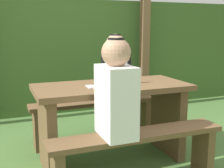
{
  "coord_description": "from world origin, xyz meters",
  "views": [
    {
      "loc": [
        -0.97,
        -2.46,
        1.25
      ],
      "look_at": [
        0.0,
        0.0,
        0.75
      ],
      "focal_mm": 47.44,
      "sensor_mm": 36.0,
      "label": 1
    }
  ],
  "objects_px": {
    "bench_near": "(138,149)",
    "drinking_glass": "(107,78)",
    "picnic_table": "(112,110)",
    "bottle_left": "(126,73)",
    "bench_far": "(94,112)",
    "cell_phone": "(91,87)",
    "person_black_coat": "(116,69)",
    "person_white_shirt": "(116,92)"
  },
  "relations": [
    {
      "from": "drinking_glass",
      "to": "cell_phone",
      "type": "relative_size",
      "value": 0.69
    },
    {
      "from": "bench_far",
      "to": "bottle_left",
      "type": "distance_m",
      "value": 0.77
    },
    {
      "from": "person_white_shirt",
      "to": "person_black_coat",
      "type": "xyz_separation_m",
      "value": [
        0.43,
        1.07,
        0.0
      ]
    },
    {
      "from": "person_white_shirt",
      "to": "picnic_table",
      "type": "bearing_deg",
      "value": 71.32
    },
    {
      "from": "person_white_shirt",
      "to": "person_black_coat",
      "type": "bearing_deg",
      "value": 67.92
    },
    {
      "from": "picnic_table",
      "to": "bench_near",
      "type": "relative_size",
      "value": 1.0
    },
    {
      "from": "picnic_table",
      "to": "bottle_left",
      "type": "relative_size",
      "value": 6.0
    },
    {
      "from": "cell_phone",
      "to": "bench_far",
      "type": "bearing_deg",
      "value": 73.5
    },
    {
      "from": "bench_near",
      "to": "bench_far",
      "type": "height_order",
      "value": "same"
    },
    {
      "from": "person_black_coat",
      "to": "bottle_left",
      "type": "bearing_deg",
      "value": -102.73
    },
    {
      "from": "picnic_table",
      "to": "person_white_shirt",
      "type": "distance_m",
      "value": 0.64
    },
    {
      "from": "bench_far",
      "to": "person_black_coat",
      "type": "xyz_separation_m",
      "value": [
        0.25,
        -0.0,
        0.47
      ]
    },
    {
      "from": "bench_near",
      "to": "drinking_glass",
      "type": "relative_size",
      "value": 14.48
    },
    {
      "from": "bench_near",
      "to": "person_white_shirt",
      "type": "relative_size",
      "value": 1.95
    },
    {
      "from": "cell_phone",
      "to": "person_black_coat",
      "type": "bearing_deg",
      "value": 55.05
    },
    {
      "from": "cell_phone",
      "to": "bottle_left",
      "type": "bearing_deg",
      "value": 9.53
    },
    {
      "from": "bench_far",
      "to": "person_white_shirt",
      "type": "relative_size",
      "value": 1.95
    },
    {
      "from": "picnic_table",
      "to": "bottle_left",
      "type": "xyz_separation_m",
      "value": [
        0.13,
        -0.02,
        0.34
      ]
    },
    {
      "from": "bench_far",
      "to": "drinking_glass",
      "type": "bearing_deg",
      "value": -92.49
    },
    {
      "from": "bench_near",
      "to": "bottle_left",
      "type": "distance_m",
      "value": 0.74
    },
    {
      "from": "picnic_table",
      "to": "person_black_coat",
      "type": "xyz_separation_m",
      "value": [
        0.25,
        0.54,
        0.29
      ]
    },
    {
      "from": "person_black_coat",
      "to": "cell_phone",
      "type": "height_order",
      "value": "person_black_coat"
    },
    {
      "from": "bench_near",
      "to": "drinking_glass",
      "type": "height_order",
      "value": "drinking_glass"
    },
    {
      "from": "bench_near",
      "to": "bottle_left",
      "type": "xyz_separation_m",
      "value": [
        0.13,
        0.52,
        0.51
      ]
    },
    {
      "from": "picnic_table",
      "to": "bottle_left",
      "type": "distance_m",
      "value": 0.36
    },
    {
      "from": "bench_near",
      "to": "bottle_left",
      "type": "height_order",
      "value": "bottle_left"
    },
    {
      "from": "bottle_left",
      "to": "picnic_table",
      "type": "bearing_deg",
      "value": 171.23
    },
    {
      "from": "bench_near",
      "to": "bench_far",
      "type": "xyz_separation_m",
      "value": [
        0.0,
        1.08,
        0.0
      ]
    },
    {
      "from": "bottle_left",
      "to": "bench_far",
      "type": "bearing_deg",
      "value": 102.9
    },
    {
      "from": "picnic_table",
      "to": "person_black_coat",
      "type": "distance_m",
      "value": 0.66
    },
    {
      "from": "person_white_shirt",
      "to": "drinking_glass",
      "type": "bearing_deg",
      "value": 75.09
    },
    {
      "from": "cell_phone",
      "to": "person_white_shirt",
      "type": "bearing_deg",
      "value": -82.21
    },
    {
      "from": "bench_near",
      "to": "person_black_coat",
      "type": "bearing_deg",
      "value": 76.73
    },
    {
      "from": "bench_near",
      "to": "person_black_coat",
      "type": "distance_m",
      "value": 1.2
    },
    {
      "from": "person_white_shirt",
      "to": "bottle_left",
      "type": "xyz_separation_m",
      "value": [
        0.31,
        0.52,
        0.04
      ]
    },
    {
      "from": "person_black_coat",
      "to": "drinking_glass",
      "type": "distance_m",
      "value": 0.54
    },
    {
      "from": "bench_near",
      "to": "drinking_glass",
      "type": "distance_m",
      "value": 0.76
    },
    {
      "from": "picnic_table",
      "to": "cell_phone",
      "type": "height_order",
      "value": "cell_phone"
    },
    {
      "from": "person_white_shirt",
      "to": "cell_phone",
      "type": "xyz_separation_m",
      "value": [
        -0.04,
        0.48,
        -0.05
      ]
    },
    {
      "from": "bench_near",
      "to": "drinking_glass",
      "type": "xyz_separation_m",
      "value": [
        -0.02,
        0.61,
        0.46
      ]
    },
    {
      "from": "bench_far",
      "to": "bottle_left",
      "type": "height_order",
      "value": "bottle_left"
    },
    {
      "from": "picnic_table",
      "to": "person_black_coat",
      "type": "relative_size",
      "value": 1.95
    }
  ]
}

